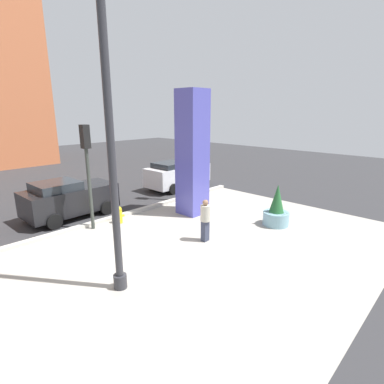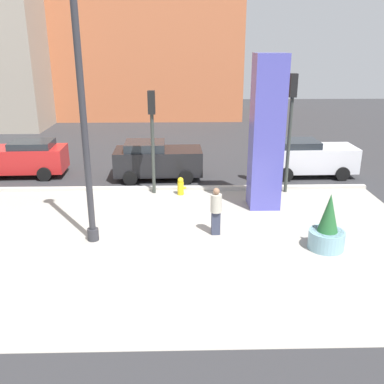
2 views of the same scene
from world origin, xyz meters
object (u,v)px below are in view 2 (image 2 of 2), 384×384
(car_passing_lane, at_px, (157,160))
(art_pillar_blue, at_px, (267,134))
(pedestrian_on_sidewalk, at_px, (216,209))
(traffic_light_corner, at_px, (152,125))
(car_intersection, at_px, (308,157))
(traffic_light_far_side, at_px, (291,115))
(potted_plant_near_right, at_px, (327,229))
(car_curb_east, at_px, (21,158))
(fire_hydrant, at_px, (181,186))
(lamp_post, at_px, (84,122))

(car_passing_lane, bearing_deg, art_pillar_blue, -40.81)
(car_passing_lane, xyz_separation_m, pedestrian_on_sidewalk, (2.23, -6.23, 0.01))
(traffic_light_corner, xyz_separation_m, car_intersection, (7.11, 2.36, -1.97))
(traffic_light_corner, bearing_deg, traffic_light_far_side, 0.01)
(potted_plant_near_right, xyz_separation_m, car_curb_east, (-11.89, 7.88, 0.23))
(traffic_light_far_side, xyz_separation_m, car_curb_east, (-11.87, 2.60, -2.38))
(traffic_light_corner, xyz_separation_m, traffic_light_far_side, (5.53, 0.00, 0.39))
(fire_hydrant, relative_size, car_curb_east, 0.18)
(pedestrian_on_sidewalk, bearing_deg, traffic_light_corner, 118.54)
(car_passing_lane, xyz_separation_m, car_curb_east, (-6.37, 0.54, -0.02))
(traffic_light_far_side, bearing_deg, lamp_post, -147.96)
(car_passing_lane, bearing_deg, lamp_post, -104.51)
(car_passing_lane, distance_m, car_curb_east, 6.39)
(lamp_post, distance_m, potted_plant_near_right, 7.92)
(traffic_light_corner, relative_size, pedestrian_on_sidewalk, 2.61)
(potted_plant_near_right, relative_size, car_curb_east, 0.42)
(art_pillar_blue, height_order, car_passing_lane, art_pillar_blue)
(traffic_light_corner, xyz_separation_m, car_curb_east, (-6.34, 2.61, -1.99))
(pedestrian_on_sidewalk, bearing_deg, car_passing_lane, 109.72)
(lamp_post, bearing_deg, traffic_light_corner, 69.64)
(art_pillar_blue, height_order, fire_hydrant, art_pillar_blue)
(lamp_post, distance_m, traffic_light_corner, 4.90)
(traffic_light_corner, distance_m, car_intersection, 7.75)
(art_pillar_blue, distance_m, traffic_light_corner, 4.57)
(traffic_light_far_side, height_order, pedestrian_on_sidewalk, traffic_light_far_side)
(car_passing_lane, height_order, car_curb_east, car_passing_lane)
(art_pillar_blue, height_order, car_curb_east, art_pillar_blue)
(art_pillar_blue, relative_size, pedestrian_on_sidewalk, 3.50)
(art_pillar_blue, height_order, potted_plant_near_right, art_pillar_blue)
(potted_plant_near_right, xyz_separation_m, car_passing_lane, (-5.52, 7.34, 0.24))
(art_pillar_blue, xyz_separation_m, potted_plant_near_right, (1.27, -3.67, -2.18))
(car_passing_lane, xyz_separation_m, car_intersection, (7.08, 0.29, -0.00))
(art_pillar_blue, height_order, traffic_light_far_side, art_pillar_blue)
(art_pillar_blue, xyz_separation_m, car_curb_east, (-10.62, 4.21, -1.95))
(lamp_post, xyz_separation_m, traffic_light_corner, (1.67, 4.51, -0.94))
(traffic_light_far_side, relative_size, car_intersection, 1.15)
(lamp_post, height_order, car_intersection, lamp_post)
(traffic_light_corner, xyz_separation_m, pedestrian_on_sidewalk, (2.26, -4.16, -1.97))
(car_intersection, relative_size, car_curb_east, 1.00)
(car_intersection, xyz_separation_m, car_curb_east, (-13.45, 0.25, -0.02))
(fire_hydrant, relative_size, pedestrian_on_sidewalk, 0.47)
(art_pillar_blue, relative_size, car_intersection, 1.33)
(art_pillar_blue, bearing_deg, potted_plant_near_right, -70.88)
(car_curb_east, bearing_deg, traffic_light_far_side, -12.37)
(potted_plant_near_right, height_order, fire_hydrant, potted_plant_near_right)
(lamp_post, height_order, traffic_light_corner, lamp_post)
(lamp_post, xyz_separation_m, fire_hydrant, (2.79, 4.26, -3.43))
(car_intersection, distance_m, car_curb_east, 13.45)
(potted_plant_near_right, bearing_deg, pedestrian_on_sidewalk, 161.29)
(fire_hydrant, xyz_separation_m, traffic_light_corner, (-1.12, 0.25, 2.49))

